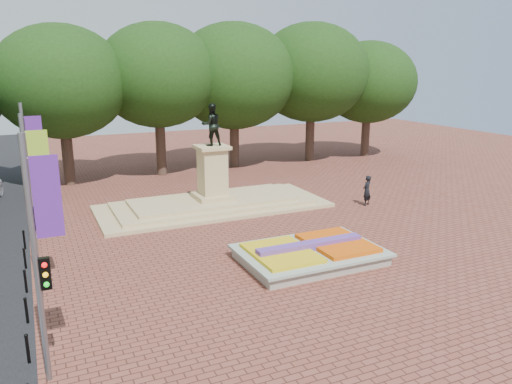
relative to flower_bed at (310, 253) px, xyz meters
The scene contains 7 objects.
ground 2.28m from the flower_bed, 117.19° to the left, with size 90.00×90.00×0.00m, color brown.
flower_bed is the anchor object (origin of this frame).
monument 10.07m from the flower_bed, 95.87° to the left, with size 14.00×6.00×6.40m.
tree_row_back 21.01m from the flower_bed, 86.26° to the left, with size 44.80×8.80×10.43m.
banner_poles 11.66m from the flower_bed, behind, with size 0.88×11.17×7.00m.
bollard_row 11.74m from the flower_bed, behind, with size 0.12×13.12×0.98m.
pedestrian 10.30m from the flower_bed, 39.19° to the left, with size 0.70×0.46×1.91m, color black.
Camera 1 is at (-10.06, -20.15, 8.64)m, focal length 35.00 mm.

